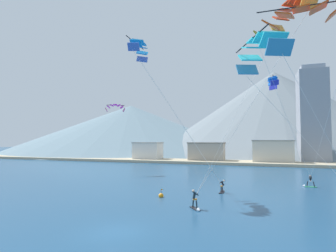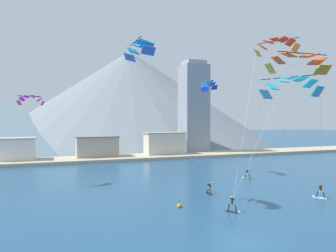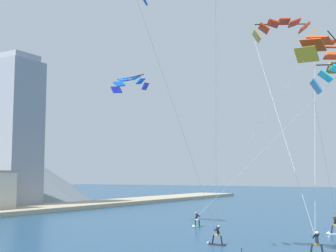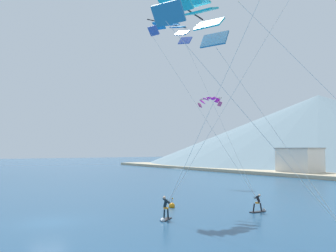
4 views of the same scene
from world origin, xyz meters
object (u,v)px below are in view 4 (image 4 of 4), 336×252
Objects in this scene: parafoil_kite_mid_center at (194,14)px; race_marker_buoy at (172,206)px; kitesurfer_far_left at (260,207)px; parafoil_kite_distant_high_outer at (210,101)px; parafoil_kite_far_left at (171,30)px; kitesurfer_near_lead at (165,212)px.

parafoil_kite_mid_center is 12.87× the size of race_marker_buoy.
parafoil_kite_distant_high_outer is (-22.48, 13.51, 12.46)m from kitesurfer_far_left.
race_marker_buoy is at bearing -142.02° from kitesurfer_far_left.
parafoil_kite_far_left reaches higher than parafoil_kite_distant_high_outer.
parafoil_kite_distant_high_outer is at bearing 128.32° from parafoil_kite_far_left.
parafoil_kite_mid_center is 18.01m from race_marker_buoy.
parafoil_kite_far_left is (-14.42, 8.13, 4.37)m from parafoil_kite_mid_center.
parafoil_kite_far_left is at bearing 146.30° from race_marker_buoy.
parafoil_kite_far_left reaches higher than race_marker_buoy.
kitesurfer_near_lead is 14.40m from parafoil_kite_mid_center.
parafoil_kite_distant_high_outer is 27.65m from race_marker_buoy.
kitesurfer_near_lead is 6.12m from race_marker_buoy.
parafoil_kite_mid_center is 35.96m from parafoil_kite_distant_high_outer.
kitesurfer_far_left is 0.10× the size of parafoil_kite_far_left.
kitesurfer_near_lead is 1.04× the size of kitesurfer_far_left.
parafoil_kite_mid_center is at bearing -29.42° from parafoil_kite_far_left.
kitesurfer_far_left is at bearing -31.01° from parafoil_kite_distant_high_outer.
kitesurfer_near_lead is at bearing -39.14° from race_marker_buoy.
race_marker_buoy is (-4.74, 3.86, -0.42)m from kitesurfer_near_lead.
kitesurfer_far_left is 20.35m from parafoil_kite_far_left.
kitesurfer_near_lead is at bearing 163.70° from parafoil_kite_mid_center.
race_marker_buoy is at bearing 152.24° from parafoil_kite_mid_center.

